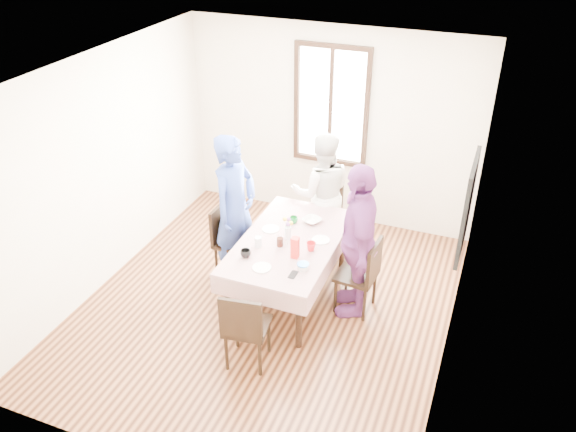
# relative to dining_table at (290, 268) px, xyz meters

# --- Properties ---
(ground) EXTENTS (4.50, 4.50, 0.00)m
(ground) POSITION_rel_dining_table_xyz_m (-0.17, -0.29, -0.38)
(ground) COLOR black
(ground) RESTS_ON ground
(back_wall) EXTENTS (4.00, 0.00, 4.00)m
(back_wall) POSITION_rel_dining_table_xyz_m (-0.17, 1.96, 0.98)
(back_wall) COLOR beige
(back_wall) RESTS_ON ground
(right_wall) EXTENTS (0.00, 4.50, 4.50)m
(right_wall) POSITION_rel_dining_table_xyz_m (1.83, -0.29, 0.98)
(right_wall) COLOR beige
(right_wall) RESTS_ON ground
(window_frame) EXTENTS (1.02, 0.06, 1.62)m
(window_frame) POSITION_rel_dining_table_xyz_m (-0.17, 1.94, 1.27)
(window_frame) COLOR black
(window_frame) RESTS_ON back_wall
(window_pane) EXTENTS (0.90, 0.02, 1.50)m
(window_pane) POSITION_rel_dining_table_xyz_m (-0.17, 1.95, 1.27)
(window_pane) COLOR white
(window_pane) RESTS_ON back_wall
(art_poster) EXTENTS (0.04, 0.76, 0.96)m
(art_poster) POSITION_rel_dining_table_xyz_m (1.81, 0.01, 1.18)
(art_poster) COLOR red
(art_poster) RESTS_ON right_wall
(dining_table) EXTENTS (0.93, 1.67, 0.75)m
(dining_table) POSITION_rel_dining_table_xyz_m (0.00, 0.00, 0.00)
(dining_table) COLOR black
(dining_table) RESTS_ON ground
(tablecloth) EXTENTS (1.05, 1.79, 0.01)m
(tablecloth) POSITION_rel_dining_table_xyz_m (0.00, 0.00, 0.38)
(tablecloth) COLOR #52080F
(tablecloth) RESTS_ON dining_table
(chair_left) EXTENTS (0.43, 0.43, 0.91)m
(chair_left) POSITION_rel_dining_table_xyz_m (-0.77, 0.16, 0.08)
(chair_left) COLOR black
(chair_left) RESTS_ON ground
(chair_right) EXTENTS (0.45, 0.45, 0.91)m
(chair_right) POSITION_rel_dining_table_xyz_m (0.77, 0.05, 0.08)
(chair_right) COLOR black
(chair_right) RESTS_ON ground
(chair_far) EXTENTS (0.45, 0.45, 0.91)m
(chair_far) POSITION_rel_dining_table_xyz_m (0.00, 1.15, 0.08)
(chair_far) COLOR black
(chair_far) RESTS_ON ground
(chair_near) EXTENTS (0.48, 0.48, 0.91)m
(chair_near) POSITION_rel_dining_table_xyz_m (0.00, -1.15, 0.08)
(chair_near) COLOR black
(chair_near) RESTS_ON ground
(person_left) EXTENTS (0.56, 0.74, 1.83)m
(person_left) POSITION_rel_dining_table_xyz_m (-0.75, 0.16, 0.54)
(person_left) COLOR #2B418C
(person_left) RESTS_ON ground
(person_far) EXTENTS (0.96, 0.87, 1.61)m
(person_far) POSITION_rel_dining_table_xyz_m (0.00, 1.13, 0.43)
(person_far) COLOR silver
(person_far) RESTS_ON ground
(person_right) EXTENTS (0.76, 1.14, 1.80)m
(person_right) POSITION_rel_dining_table_xyz_m (0.75, 0.05, 0.52)
(person_right) COLOR #733273
(person_right) RESTS_ON ground
(mug_black) EXTENTS (0.13, 0.13, 0.09)m
(mug_black) POSITION_rel_dining_table_xyz_m (-0.31, -0.48, 0.43)
(mug_black) COLOR black
(mug_black) RESTS_ON tablecloth
(mug_flag) EXTENTS (0.13, 0.13, 0.10)m
(mug_flag) POSITION_rel_dining_table_xyz_m (0.29, -0.11, 0.44)
(mug_flag) COLOR red
(mug_flag) RESTS_ON tablecloth
(mug_green) EXTENTS (0.11, 0.11, 0.08)m
(mug_green) POSITION_rel_dining_table_xyz_m (-0.09, 0.36, 0.43)
(mug_green) COLOR #0C7226
(mug_green) RESTS_ON tablecloth
(serving_bowl) EXTENTS (0.27, 0.27, 0.05)m
(serving_bowl) POSITION_rel_dining_table_xyz_m (0.10, 0.45, 0.41)
(serving_bowl) COLOR white
(serving_bowl) RESTS_ON tablecloth
(juice_carton) EXTENTS (0.08, 0.08, 0.24)m
(juice_carton) POSITION_rel_dining_table_xyz_m (0.17, -0.29, 0.51)
(juice_carton) COLOR red
(juice_carton) RESTS_ON tablecloth
(butter_tub) EXTENTS (0.11, 0.11, 0.06)m
(butter_tub) POSITION_rel_dining_table_xyz_m (0.33, -0.46, 0.41)
(butter_tub) COLOR white
(butter_tub) RESTS_ON tablecloth
(jam_jar) EXTENTS (0.07, 0.07, 0.10)m
(jam_jar) POSITION_rel_dining_table_xyz_m (-0.06, -0.15, 0.44)
(jam_jar) COLOR black
(jam_jar) RESTS_ON tablecloth
(drinking_glass) EXTENTS (0.08, 0.08, 0.11)m
(drinking_glass) POSITION_rel_dining_table_xyz_m (-0.28, -0.24, 0.44)
(drinking_glass) COLOR silver
(drinking_glass) RESTS_ON tablecloth
(smartphone) EXTENTS (0.07, 0.14, 0.01)m
(smartphone) POSITION_rel_dining_table_xyz_m (0.27, -0.60, 0.39)
(smartphone) COLOR black
(smartphone) RESTS_ON tablecloth
(flower_vase) EXTENTS (0.08, 0.08, 0.15)m
(flower_vase) POSITION_rel_dining_table_xyz_m (-0.03, 0.02, 0.46)
(flower_vase) COLOR silver
(flower_vase) RESTS_ON tablecloth
(plate_left) EXTENTS (0.20, 0.20, 0.01)m
(plate_left) POSITION_rel_dining_table_xyz_m (-0.28, 0.13, 0.39)
(plate_left) COLOR white
(plate_left) RESTS_ON tablecloth
(plate_right) EXTENTS (0.20, 0.20, 0.01)m
(plate_right) POSITION_rel_dining_table_xyz_m (0.32, 0.12, 0.39)
(plate_right) COLOR white
(plate_right) RESTS_ON tablecloth
(plate_near) EXTENTS (0.20, 0.20, 0.01)m
(plate_near) POSITION_rel_dining_table_xyz_m (-0.07, -0.60, 0.39)
(plate_near) COLOR white
(plate_near) RESTS_ON tablecloth
(butter_lid) EXTENTS (0.12, 0.12, 0.01)m
(butter_lid) POSITION_rel_dining_table_xyz_m (0.33, -0.46, 0.45)
(butter_lid) COLOR blue
(butter_lid) RESTS_ON butter_tub
(flower_bunch) EXTENTS (0.09, 0.09, 0.10)m
(flower_bunch) POSITION_rel_dining_table_xyz_m (-0.03, 0.02, 0.59)
(flower_bunch) COLOR yellow
(flower_bunch) RESTS_ON flower_vase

